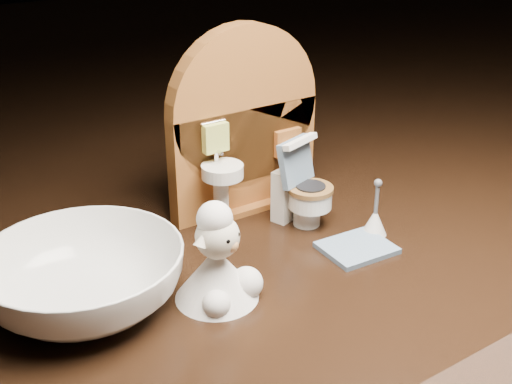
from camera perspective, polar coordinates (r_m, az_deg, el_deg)
backdrop_panel at (r=0.51m, az=-1.09°, el=5.39°), size 0.13×0.05×0.15m
toy_toilet at (r=0.50m, az=3.99°, el=-0.03°), size 0.04×0.05×0.07m
bath_mat at (r=0.48m, az=8.95°, el=-4.92°), size 0.05×0.04×0.00m
toilet_brush at (r=0.49m, az=10.52°, el=-2.45°), size 0.02×0.02×0.05m
plush_lamb at (r=0.41m, az=-3.36°, el=-6.54°), size 0.06×0.05×0.07m
ceramic_bowl at (r=0.42m, az=-15.03°, el=-7.44°), size 0.14×0.14×0.04m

